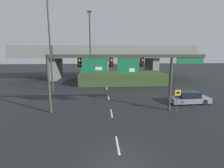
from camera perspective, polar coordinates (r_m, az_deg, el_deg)
The scene contains 9 objects.
ground_plane at distance 10.92m, azimuth 2.90°, elevation -23.96°, with size 160.00×160.00×0.00m, color black.
lane_markings at distance 23.82m, azimuth -1.14°, elevation -4.43°, with size 0.14×26.87×0.01m.
signal_gantry at distance 17.61m, azimuth 3.09°, elevation 6.04°, with size 15.99×0.44×5.89m.
speed_limit_sign at distance 18.96m, azimuth 20.61°, elevation -4.13°, with size 0.60×0.11×2.43m.
highway_light_pole_near at distance 28.58m, azimuth -19.65°, elevation 12.91°, with size 0.70×0.36×14.50m.
highway_light_pole_far at distance 30.36m, azimuth -7.12°, elevation 11.55°, with size 0.70×0.36×12.69m.
overpass_bridge at distance 40.49m, azimuth -2.42°, elevation 9.02°, with size 38.86×9.02×7.40m.
grass_embankment at distance 34.59m, azimuth 3.05°, elevation 2.11°, with size 16.10×7.86×2.14m.
parked_sedan_near_right at distance 23.02m, azimuth 23.86°, elevation -4.17°, with size 4.74×2.03×1.46m.
Camera 1 is at (-1.13, -8.92, 6.20)m, focal length 28.00 mm.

